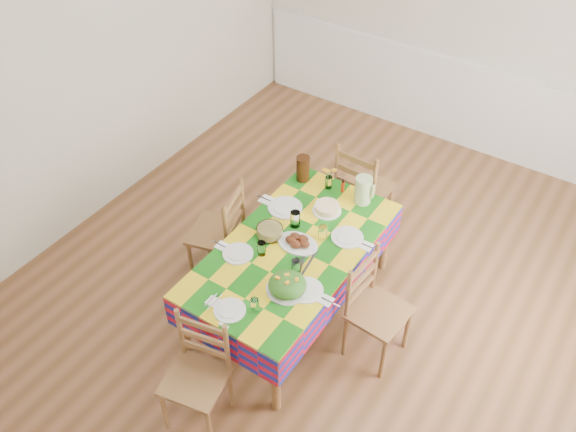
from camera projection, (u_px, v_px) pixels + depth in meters
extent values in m
cube|color=brown|center=(327.00, 289.00, 4.95)|extent=(4.50, 5.00, 0.04)
cube|color=beige|center=(474.00, 17.00, 5.59)|extent=(4.50, 0.04, 2.70)
cube|color=beige|center=(96.00, 61.00, 4.96)|extent=(0.04, 5.00, 2.70)
cube|color=white|center=(463.00, 63.00, 5.86)|extent=(4.41, 0.06, 0.04)
cube|color=white|center=(455.00, 103.00, 6.17)|extent=(4.41, 0.03, 0.90)
cylinder|color=brown|center=(185.00, 328.00, 4.24)|extent=(0.06, 0.06, 0.62)
cylinder|color=brown|center=(276.00, 381.00, 3.93)|extent=(0.06, 0.06, 0.62)
cylinder|color=brown|center=(304.00, 206.00, 5.21)|extent=(0.06, 0.06, 0.62)
cylinder|color=brown|center=(385.00, 240.00, 4.89)|extent=(0.06, 0.06, 0.62)
cube|color=brown|center=(292.00, 250.00, 4.35)|extent=(0.88, 1.67, 0.04)
cube|color=#A20D22|center=(292.00, 248.00, 4.33)|extent=(0.91, 1.70, 0.01)
cube|color=#A20D22|center=(242.00, 237.00, 4.61)|extent=(0.01, 1.70, 0.26)
cube|color=#A20D22|center=(347.00, 287.00, 4.24)|extent=(0.01, 1.70, 0.26)
cube|color=#A20D22|center=(219.00, 341.00, 3.90)|extent=(0.91, 0.01, 0.26)
cube|color=#A20D22|center=(350.00, 198.00, 4.95)|extent=(0.91, 0.01, 0.26)
cylinder|color=white|center=(230.00, 310.00, 3.90)|extent=(0.21, 0.21, 0.01)
cylinder|color=white|center=(230.00, 310.00, 3.89)|extent=(0.15, 0.15, 0.00)
cylinder|color=white|center=(255.00, 305.00, 3.87)|extent=(0.06, 0.06, 0.10)
cube|color=white|center=(213.00, 301.00, 3.96)|extent=(0.08, 0.08, 0.00)
cube|color=silver|center=(211.00, 300.00, 3.96)|extent=(0.01, 0.13, 0.00)
cube|color=silver|center=(215.00, 302.00, 3.95)|extent=(0.01, 0.15, 0.00)
cylinder|color=white|center=(238.00, 254.00, 4.28)|extent=(0.22, 0.22, 0.01)
cylinder|color=white|center=(238.00, 253.00, 4.27)|extent=(0.15, 0.15, 0.00)
cylinder|color=white|center=(262.00, 248.00, 4.25)|extent=(0.06, 0.06, 0.10)
cube|color=white|center=(222.00, 246.00, 4.34)|extent=(0.08, 0.08, 0.00)
cube|color=silver|center=(220.00, 245.00, 4.34)|extent=(0.14, 0.01, 0.00)
cube|color=silver|center=(223.00, 246.00, 4.33)|extent=(0.16, 0.01, 0.00)
cylinder|color=white|center=(285.00, 208.00, 4.64)|extent=(0.27, 0.27, 0.01)
cylinder|color=white|center=(285.00, 207.00, 4.63)|extent=(0.19, 0.19, 0.01)
cylinder|color=white|center=(295.00, 219.00, 4.46)|extent=(0.07, 0.07, 0.13)
cube|color=white|center=(266.00, 200.00, 4.71)|extent=(0.10, 0.10, 0.01)
cube|color=silver|center=(264.00, 198.00, 4.72)|extent=(0.17, 0.01, 0.00)
cube|color=silver|center=(268.00, 200.00, 4.70)|extent=(0.20, 0.01, 0.00)
cylinder|color=white|center=(306.00, 290.00, 4.02)|extent=(0.23, 0.23, 0.01)
cylinder|color=white|center=(306.00, 289.00, 4.02)|extent=(0.16, 0.16, 0.01)
cylinder|color=white|center=(296.00, 266.00, 4.11)|extent=(0.07, 0.07, 0.11)
cube|color=white|center=(326.00, 300.00, 3.96)|extent=(0.09, 0.09, 0.01)
cube|color=silver|center=(324.00, 299.00, 3.97)|extent=(0.15, 0.01, 0.00)
cube|color=silver|center=(328.00, 301.00, 3.95)|extent=(0.17, 0.01, 0.00)
cylinder|color=white|center=(347.00, 237.00, 4.40)|extent=(0.24, 0.24, 0.01)
cylinder|color=white|center=(347.00, 236.00, 4.39)|extent=(0.17, 0.17, 0.01)
cylinder|color=white|center=(323.00, 233.00, 4.36)|extent=(0.07, 0.07, 0.11)
cube|color=white|center=(367.00, 246.00, 4.34)|extent=(0.09, 0.09, 0.01)
cube|color=silver|center=(364.00, 245.00, 4.34)|extent=(0.15, 0.01, 0.00)
cube|color=silver|center=(369.00, 247.00, 4.33)|extent=(0.17, 0.01, 0.00)
ellipsoid|color=white|center=(298.00, 244.00, 4.35)|extent=(0.31, 0.22, 0.01)
ellipsoid|color=black|center=(304.00, 244.00, 4.30)|extent=(0.08, 0.07, 0.05)
ellipsoid|color=black|center=(303.00, 239.00, 4.34)|extent=(0.08, 0.07, 0.05)
ellipsoid|color=black|center=(295.00, 236.00, 4.36)|extent=(0.08, 0.07, 0.05)
ellipsoid|color=black|center=(291.00, 240.00, 4.34)|extent=(0.08, 0.07, 0.05)
ellipsoid|color=black|center=(295.00, 244.00, 4.30)|extent=(0.08, 0.07, 0.05)
cylinder|color=white|center=(287.00, 289.00, 4.03)|extent=(0.28, 0.28, 0.01)
ellipsoid|color=#124310|center=(287.00, 285.00, 4.00)|extent=(0.25, 0.25, 0.11)
cube|color=orange|center=(278.00, 278.00, 3.97)|extent=(0.03, 0.02, 0.01)
cube|color=orange|center=(287.00, 275.00, 3.99)|extent=(0.04, 0.04, 0.01)
cube|color=orange|center=(287.00, 283.00, 3.94)|extent=(0.03, 0.04, 0.01)
cube|color=orange|center=(297.00, 280.00, 3.96)|extent=(0.04, 0.04, 0.01)
cylinder|color=white|center=(270.00, 231.00, 4.40)|extent=(0.19, 0.19, 0.07)
cylinder|color=#D6C671|center=(270.00, 231.00, 4.40)|extent=(0.18, 0.18, 0.06)
cylinder|color=white|center=(327.00, 211.00, 4.62)|extent=(0.22, 0.22, 0.01)
cylinder|color=#D9B984|center=(327.00, 207.00, 4.60)|extent=(0.19, 0.19, 0.05)
cube|color=black|center=(302.00, 262.00, 4.22)|extent=(0.11, 0.26, 0.01)
cube|color=black|center=(309.00, 263.00, 4.21)|extent=(0.05, 0.27, 0.01)
cylinder|color=white|center=(329.00, 182.00, 4.80)|extent=(0.06, 0.06, 0.10)
cylinder|color=#256F26|center=(327.00, 177.00, 4.78)|extent=(0.00, 0.00, 0.14)
ellipsoid|color=orange|center=(325.00, 170.00, 4.75)|extent=(0.05, 0.05, 0.02)
cylinder|color=#256F26|center=(331.00, 178.00, 4.77)|extent=(0.00, 0.00, 0.14)
ellipsoid|color=orange|center=(334.00, 170.00, 4.72)|extent=(0.05, 0.05, 0.02)
cylinder|color=#256F26|center=(328.00, 179.00, 4.77)|extent=(0.00, 0.00, 0.14)
ellipsoid|color=orange|center=(327.00, 171.00, 4.69)|extent=(0.05, 0.05, 0.02)
cylinder|color=red|center=(343.00, 186.00, 4.75)|extent=(0.03, 0.03, 0.12)
cylinder|color=#ABC48A|center=(363.00, 190.00, 4.63)|extent=(0.13, 0.13, 0.22)
cylinder|color=black|center=(303.00, 168.00, 4.84)|extent=(0.11, 0.11, 0.22)
cube|color=white|center=(224.00, 326.00, 3.80)|extent=(0.07, 0.02, 0.02)
cylinder|color=brown|center=(164.00, 411.00, 3.89)|extent=(0.03, 0.03, 0.40)
cylinder|color=brown|center=(209.00, 428.00, 3.80)|extent=(0.03, 0.03, 0.40)
cylinder|color=brown|center=(187.00, 373.00, 4.10)|extent=(0.03, 0.03, 0.40)
cylinder|color=brown|center=(231.00, 388.00, 4.01)|extent=(0.03, 0.03, 0.40)
cube|color=brown|center=(195.00, 381.00, 3.81)|extent=(0.44, 0.43, 0.03)
cylinder|color=brown|center=(181.00, 333.00, 3.82)|extent=(0.03, 0.03, 0.45)
cylinder|color=brown|center=(227.00, 349.00, 3.73)|extent=(0.03, 0.03, 0.45)
cube|color=brown|center=(205.00, 349.00, 3.84)|extent=(0.32, 0.08, 0.04)
cube|color=brown|center=(203.00, 338.00, 3.76)|extent=(0.32, 0.08, 0.04)
cube|color=brown|center=(201.00, 326.00, 3.68)|extent=(0.32, 0.08, 0.04)
cylinder|color=brown|center=(389.00, 206.00, 5.34)|extent=(0.04, 0.04, 0.44)
cylinder|color=brown|center=(355.00, 191.00, 5.50)|extent=(0.04, 0.04, 0.44)
cylinder|color=brown|center=(370.00, 227.00, 5.14)|extent=(0.04, 0.04, 0.44)
cylinder|color=brown|center=(334.00, 210.00, 5.29)|extent=(0.04, 0.04, 0.44)
cube|color=brown|center=(364.00, 187.00, 5.16)|extent=(0.44, 0.42, 0.03)
cylinder|color=brown|center=(374.00, 184.00, 4.82)|extent=(0.04, 0.04, 0.49)
cylinder|color=brown|center=(337.00, 168.00, 4.97)|extent=(0.04, 0.04, 0.49)
cube|color=brown|center=(354.00, 186.00, 4.96)|extent=(0.36, 0.04, 0.05)
cube|color=brown|center=(355.00, 173.00, 4.88)|extent=(0.36, 0.04, 0.05)
cube|color=brown|center=(357.00, 160.00, 4.79)|extent=(0.36, 0.04, 0.05)
cylinder|color=brown|center=(208.00, 234.00, 5.08)|extent=(0.03, 0.03, 0.43)
cylinder|color=brown|center=(191.00, 262.00, 4.84)|extent=(0.03, 0.03, 0.43)
cylinder|color=brown|center=(244.00, 243.00, 5.01)|extent=(0.03, 0.03, 0.43)
cylinder|color=brown|center=(228.00, 272.00, 4.77)|extent=(0.03, 0.03, 0.43)
cube|color=brown|center=(216.00, 232.00, 4.78)|extent=(0.47, 0.49, 0.03)
cylinder|color=brown|center=(242.00, 201.00, 4.71)|extent=(0.03, 0.03, 0.47)
cylinder|color=brown|center=(226.00, 230.00, 4.47)|extent=(0.03, 0.03, 0.47)
cube|color=brown|center=(235.00, 225.00, 4.65)|extent=(0.11, 0.33, 0.05)
cube|color=brown|center=(234.00, 213.00, 4.57)|extent=(0.11, 0.33, 0.05)
cube|color=brown|center=(233.00, 200.00, 4.49)|extent=(0.11, 0.33, 0.05)
cylinder|color=brown|center=(383.00, 359.00, 4.17)|extent=(0.03, 0.03, 0.41)
cylinder|color=brown|center=(407.00, 329.00, 4.37)|extent=(0.03, 0.03, 0.41)
cylinder|color=brown|center=(345.00, 336.00, 4.32)|extent=(0.03, 0.03, 0.41)
cylinder|color=brown|center=(370.00, 308.00, 4.51)|extent=(0.03, 0.03, 0.41)
cube|color=brown|center=(379.00, 313.00, 4.19)|extent=(0.40, 0.41, 0.03)
cylinder|color=brown|center=(348.00, 295.00, 4.03)|extent=(0.03, 0.03, 0.46)
cylinder|color=brown|center=(375.00, 267.00, 4.22)|extent=(0.03, 0.03, 0.46)
cube|color=brown|center=(361.00, 290.00, 4.19)|extent=(0.04, 0.33, 0.05)
cube|color=brown|center=(362.00, 278.00, 4.11)|extent=(0.04, 0.33, 0.05)
cube|color=brown|center=(364.00, 266.00, 4.03)|extent=(0.04, 0.33, 0.05)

